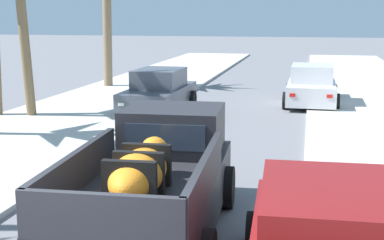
{
  "coord_description": "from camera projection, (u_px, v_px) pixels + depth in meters",
  "views": [
    {
      "loc": [
        2.54,
        -4.22,
        3.44
      ],
      "look_at": [
        0.11,
        7.0,
        1.2
      ],
      "focal_mm": 50.91,
      "sensor_mm": 36.0,
      "label": 1
    }
  ],
  "objects": [
    {
      "name": "sidewalk_left",
      "position": [
        69.0,
        119.0,
        17.8
      ],
      "size": [
        5.25,
        60.0,
        0.12
      ],
      "primitive_type": "cube",
      "color": "beige",
      "rests_on": "ground"
    },
    {
      "name": "curb_left",
      "position": [
        104.0,
        121.0,
        17.55
      ],
      "size": [
        0.16,
        60.0,
        0.1
      ],
      "primitive_type": "cube",
      "color": "silver",
      "rests_on": "ground"
    },
    {
      "name": "curb_right",
      "position": [
        354.0,
        132.0,
        15.93
      ],
      "size": [
        0.16,
        60.0,
        0.1
      ],
      "primitive_type": "cube",
      "color": "silver",
      "rests_on": "ground"
    },
    {
      "name": "pickup_truck",
      "position": [
        156.0,
        184.0,
        8.54
      ],
      "size": [
        2.42,
        5.3,
        1.8
      ],
      "color": "#28282D",
      "rests_on": "ground"
    },
    {
      "name": "car_right_near",
      "position": [
        159.0,
        92.0,
        19.23
      ],
      "size": [
        2.09,
        4.29,
        1.54
      ],
      "color": "#474C56",
      "rests_on": "ground"
    },
    {
      "name": "car_left_mid",
      "position": [
        312.0,
        86.0,
        20.91
      ],
      "size": [
        2.05,
        4.27,
        1.54
      ],
      "color": "silver",
      "rests_on": "ground"
    }
  ]
}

